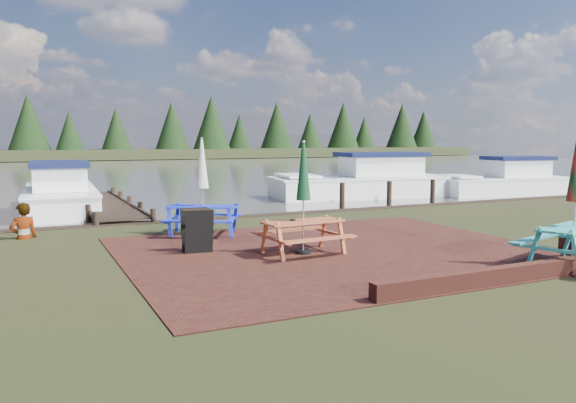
% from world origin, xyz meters
% --- Properties ---
extents(ground, '(120.00, 120.00, 0.00)m').
position_xyz_m(ground, '(0.00, 0.00, 0.00)').
color(ground, black).
rests_on(ground, ground).
extents(paving, '(9.00, 7.50, 0.02)m').
position_xyz_m(paving, '(0.00, 1.00, 0.01)').
color(paving, '#391612').
rests_on(paving, ground).
extents(brick_wall, '(6.21, 1.79, 0.30)m').
position_xyz_m(brick_wall, '(2.15, -2.42, 0.15)').
color(brick_wall, '#4C1E16').
rests_on(brick_wall, ground).
extents(water, '(120.00, 60.00, 0.02)m').
position_xyz_m(water, '(0.00, 37.00, 0.00)').
color(water, '#413F38').
rests_on(water, ground).
extents(far_treeline, '(120.00, 10.00, 8.10)m').
position_xyz_m(far_treeline, '(0.00, 66.00, 3.28)').
color(far_treeline, black).
rests_on(far_treeline, ground).
extents(picnic_table_teal, '(2.24, 2.10, 2.56)m').
position_xyz_m(picnic_table_teal, '(3.30, -2.20, 0.90)').
color(picnic_table_teal, teal).
rests_on(picnic_table_teal, ground).
extents(picnic_table_red, '(1.80, 1.63, 2.36)m').
position_xyz_m(picnic_table_red, '(-0.81, 1.03, 0.83)').
color(picnic_table_red, '#B0512D').
rests_on(picnic_table_red, ground).
extents(picnic_table_blue, '(2.29, 2.21, 2.43)m').
position_xyz_m(picnic_table_blue, '(-2.01, 4.30, 0.85)').
color(picnic_table_blue, '#1C2ED2').
rests_on(picnic_table_blue, ground).
extents(chalkboard, '(0.61, 0.62, 0.95)m').
position_xyz_m(chalkboard, '(-2.80, 2.08, 0.49)').
color(chalkboard, black).
rests_on(chalkboard, ground).
extents(jetty, '(1.76, 9.08, 1.00)m').
position_xyz_m(jetty, '(-3.50, 11.28, 0.11)').
color(jetty, black).
rests_on(jetty, ground).
extents(boat_jetty, '(2.69, 7.05, 2.02)m').
position_xyz_m(boat_jetty, '(-4.91, 12.29, 0.40)').
color(boat_jetty, white).
rests_on(boat_jetty, ground).
extents(boat_near, '(8.48, 3.89, 2.21)m').
position_xyz_m(boat_near, '(7.89, 11.99, 0.46)').
color(boat_near, white).
rests_on(boat_near, ground).
extents(boat_far, '(6.63, 3.18, 1.99)m').
position_xyz_m(boat_far, '(14.38, 9.95, 0.40)').
color(boat_far, white).
rests_on(boat_far, ground).
extents(person, '(0.71, 0.54, 1.75)m').
position_xyz_m(person, '(-6.14, 5.59, 0.87)').
color(person, gray).
rests_on(person, ground).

